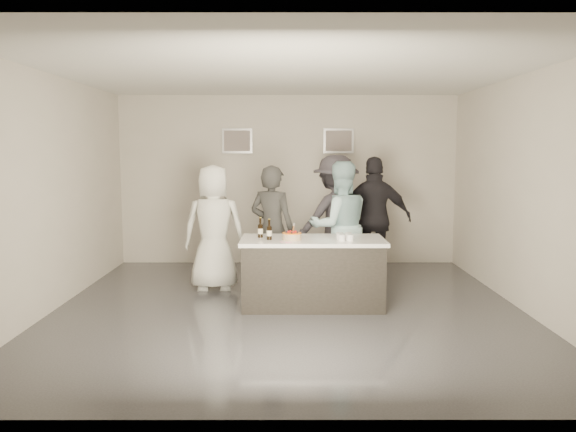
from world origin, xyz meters
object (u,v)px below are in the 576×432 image
(beer_bottle_b, at_px, (269,230))
(person_guest_right, at_px, (375,219))
(beer_bottle_a, at_px, (260,228))
(person_guest_left, at_px, (214,228))
(cake, at_px, (292,237))
(bar_counter, at_px, (312,273))
(person_main_blue, at_px, (340,226))
(person_guest_back, at_px, (335,218))
(person_main_black, at_px, (272,230))

(beer_bottle_b, distance_m, person_guest_right, 2.29)
(beer_bottle_a, relative_size, person_guest_left, 0.14)
(cake, bearing_deg, bar_counter, 21.23)
(cake, distance_m, person_guest_right, 2.10)
(bar_counter, relative_size, person_guest_left, 1.02)
(beer_bottle_a, distance_m, beer_bottle_b, 0.22)
(beer_bottle_b, bearing_deg, person_guest_right, 45.57)
(bar_counter, bearing_deg, person_guest_left, 147.05)
(person_guest_right, bearing_deg, beer_bottle_a, 41.23)
(bar_counter, xyz_separation_m, person_main_blue, (0.43, 0.85, 0.49))
(person_guest_left, bearing_deg, person_guest_back, -162.97)
(person_main_black, height_order, person_main_blue, person_main_blue)
(person_guest_left, bearing_deg, person_main_blue, 177.07)
(cake, height_order, beer_bottle_a, beer_bottle_a)
(beer_bottle_a, bearing_deg, person_main_blue, 34.66)
(beer_bottle_a, height_order, person_guest_back, person_guest_back)
(person_main_black, relative_size, person_guest_left, 1.00)
(person_guest_left, xyz_separation_m, person_guest_back, (1.82, 0.60, 0.07))
(cake, distance_m, person_main_blue, 1.19)
(person_main_blue, height_order, person_guest_back, person_guest_back)
(cake, relative_size, person_guest_right, 0.13)
(cake, relative_size, beer_bottle_b, 0.94)
(cake, bearing_deg, beer_bottle_a, 155.54)
(person_guest_left, relative_size, person_guest_right, 0.94)
(beer_bottle_b, height_order, person_guest_back, person_guest_back)
(person_guest_right, relative_size, person_guest_back, 0.99)
(beer_bottle_a, bearing_deg, person_main_black, 77.79)
(bar_counter, bearing_deg, cake, -158.77)
(bar_counter, distance_m, beer_bottle_a, 0.90)
(person_main_black, distance_m, person_guest_back, 1.25)
(cake, height_order, person_main_blue, person_main_blue)
(bar_counter, bearing_deg, beer_bottle_a, 173.08)
(beer_bottle_b, distance_m, person_main_black, 0.82)
(bar_counter, bearing_deg, person_guest_right, 55.89)
(beer_bottle_a, bearing_deg, person_guest_back, 52.21)
(person_main_black, height_order, person_guest_left, person_guest_left)
(bar_counter, xyz_separation_m, person_guest_back, (0.42, 1.51, 0.53))
(bar_counter, relative_size, beer_bottle_b, 7.15)
(person_guest_left, bearing_deg, person_guest_right, -166.68)
(cake, xyz_separation_m, person_main_blue, (0.70, 0.96, 0.00))
(beer_bottle_a, relative_size, person_guest_back, 0.13)
(bar_counter, height_order, person_guest_back, person_guest_back)
(bar_counter, relative_size, person_guest_back, 0.95)
(cake, height_order, beer_bottle_b, beer_bottle_b)
(beer_bottle_a, height_order, person_main_black, person_main_black)
(person_main_black, distance_m, person_main_blue, 0.99)
(person_guest_left, relative_size, person_guest_back, 0.93)
(bar_counter, height_order, beer_bottle_a, beer_bottle_a)
(person_main_black, distance_m, person_guest_left, 0.87)
(cake, relative_size, beer_bottle_a, 0.94)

